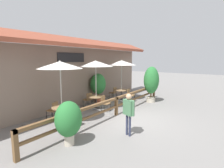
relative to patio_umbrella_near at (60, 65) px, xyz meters
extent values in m
plane|color=slate|center=(2.34, -2.48, -2.65)|extent=(60.00, 60.00, 0.00)
cube|color=gray|center=(2.34, 1.72, -0.85)|extent=(14.00, 0.40, 3.60)
cube|color=brown|center=(2.34, 1.17, 1.23)|extent=(14.28, 1.48, 0.70)
cube|color=black|center=(2.02, 1.49, 0.35)|extent=(1.99, 0.04, 0.54)
cube|color=brown|center=(2.34, -1.43, -1.75)|extent=(10.40, 0.14, 0.11)
cube|color=brown|center=(2.34, -1.43, -2.17)|extent=(10.40, 0.10, 0.09)
cube|color=brown|center=(-2.79, -1.43, -2.17)|extent=(0.14, 0.14, 0.95)
cube|color=brown|center=(2.34, -1.43, -2.17)|extent=(0.14, 0.14, 0.95)
cube|color=brown|center=(7.47, -1.43, -2.17)|extent=(0.14, 0.14, 0.95)
cylinder|color=#B7B2A8|center=(0.00, 0.00, -1.38)|extent=(0.06, 0.06, 2.54)
cone|color=silver|center=(0.00, 0.00, 0.01)|extent=(2.01, 2.01, 0.32)
sphere|color=#B2ADA3|center=(0.00, 0.00, 0.17)|extent=(0.07, 0.07, 0.07)
cylinder|color=olive|center=(0.00, 0.00, -1.92)|extent=(0.91, 0.91, 0.05)
cylinder|color=#333333|center=(0.00, 0.00, -2.30)|extent=(0.07, 0.07, 0.70)
cylinder|color=#333333|center=(0.00, 0.00, -2.63)|extent=(0.50, 0.50, 0.03)
cube|color=olive|center=(0.02, -0.79, -2.21)|extent=(0.44, 0.44, 0.05)
cube|color=olive|center=(0.02, -0.60, -1.98)|extent=(0.40, 0.05, 0.40)
cylinder|color=#2D2D2D|center=(-0.16, -0.98, -2.44)|extent=(0.04, 0.04, 0.42)
cylinder|color=#2D2D2D|center=(0.22, -0.97, -2.44)|extent=(0.04, 0.04, 0.42)
cylinder|color=#2D2D2D|center=(-0.17, -0.60, -2.44)|extent=(0.04, 0.04, 0.42)
cylinder|color=#2D2D2D|center=(0.21, -0.59, -2.44)|extent=(0.04, 0.04, 0.42)
cube|color=olive|center=(0.04, 0.79, -2.21)|extent=(0.51, 0.51, 0.05)
cube|color=olive|center=(0.09, 0.60, -1.98)|extent=(0.40, 0.13, 0.40)
cylinder|color=#2D2D2D|center=(0.18, 1.02, -2.44)|extent=(0.04, 0.04, 0.42)
cylinder|color=#2D2D2D|center=(-0.19, 0.92, -2.44)|extent=(0.04, 0.04, 0.42)
cylinder|color=#2D2D2D|center=(0.27, 0.65, -2.44)|extent=(0.04, 0.04, 0.42)
cylinder|color=#2D2D2D|center=(-0.10, 0.55, -2.44)|extent=(0.04, 0.04, 0.42)
cylinder|color=#B7B2A8|center=(2.65, 0.20, -1.38)|extent=(0.06, 0.06, 2.54)
cone|color=silver|center=(2.65, 0.20, 0.01)|extent=(2.01, 2.01, 0.32)
sphere|color=#B2ADA3|center=(2.65, 0.20, 0.17)|extent=(0.07, 0.07, 0.07)
cylinder|color=olive|center=(2.65, 0.20, -1.92)|extent=(0.91, 0.91, 0.05)
cylinder|color=#333333|center=(2.65, 0.20, -2.30)|extent=(0.07, 0.07, 0.70)
cylinder|color=#333333|center=(2.65, 0.20, -2.63)|extent=(0.50, 0.50, 0.03)
cube|color=olive|center=(2.61, -0.55, -2.21)|extent=(0.46, 0.46, 0.05)
cube|color=olive|center=(2.59, -0.36, -1.98)|extent=(0.40, 0.07, 0.40)
cylinder|color=#2D2D2D|center=(2.44, -0.76, -2.44)|extent=(0.04, 0.04, 0.42)
cylinder|color=#2D2D2D|center=(2.82, -0.72, -2.44)|extent=(0.04, 0.04, 0.42)
cylinder|color=#2D2D2D|center=(2.40, -0.38, -2.44)|extent=(0.04, 0.04, 0.42)
cylinder|color=#2D2D2D|center=(2.78, -0.35, -2.44)|extent=(0.04, 0.04, 0.42)
cube|color=olive|center=(2.70, 0.95, -2.21)|extent=(0.48, 0.48, 0.05)
cube|color=olive|center=(2.67, 0.76, -1.98)|extent=(0.40, 0.10, 0.40)
cylinder|color=#2D2D2D|center=(2.92, 1.10, -2.44)|extent=(0.04, 0.04, 0.42)
cylinder|color=#2D2D2D|center=(2.54, 1.16, -2.44)|extent=(0.04, 0.04, 0.42)
cylinder|color=#2D2D2D|center=(2.86, 0.73, -2.44)|extent=(0.04, 0.04, 0.42)
cylinder|color=#2D2D2D|center=(2.49, 0.79, -2.44)|extent=(0.04, 0.04, 0.42)
cylinder|color=#B7B2A8|center=(5.36, 0.15, -1.38)|extent=(0.06, 0.06, 2.54)
cone|color=silver|center=(5.36, 0.15, 0.01)|extent=(2.01, 2.01, 0.32)
sphere|color=#B2ADA3|center=(5.36, 0.15, 0.17)|extent=(0.07, 0.07, 0.07)
cylinder|color=olive|center=(5.36, 0.15, -1.92)|extent=(0.91, 0.91, 0.05)
cylinder|color=#333333|center=(5.36, 0.15, -2.30)|extent=(0.07, 0.07, 0.70)
cylinder|color=#333333|center=(5.36, 0.15, -2.63)|extent=(0.50, 0.50, 0.03)
cube|color=olive|center=(5.40, -0.62, -2.21)|extent=(0.50, 0.50, 0.05)
cube|color=olive|center=(5.36, -0.44, -1.98)|extent=(0.40, 0.12, 0.40)
cylinder|color=#2D2D2D|center=(5.25, -0.85, -2.44)|extent=(0.04, 0.04, 0.42)
cylinder|color=#2D2D2D|center=(5.62, -0.77, -2.44)|extent=(0.04, 0.04, 0.42)
cylinder|color=#2D2D2D|center=(5.17, -0.48, -2.44)|extent=(0.04, 0.04, 0.42)
cylinder|color=#2D2D2D|center=(5.54, -0.40, -2.44)|extent=(0.04, 0.04, 0.42)
cube|color=olive|center=(5.41, 0.93, -2.21)|extent=(0.43, 0.43, 0.05)
cube|color=olive|center=(5.41, 0.74, -1.98)|extent=(0.40, 0.04, 0.40)
cylinder|color=#2D2D2D|center=(5.60, 1.12, -2.44)|extent=(0.04, 0.04, 0.42)
cylinder|color=#2D2D2D|center=(5.22, 1.12, -2.44)|extent=(0.04, 0.04, 0.42)
cylinder|color=#2D2D2D|center=(5.60, 0.74, -2.44)|extent=(0.04, 0.04, 0.42)
cylinder|color=#2D2D2D|center=(5.22, 0.74, -2.44)|extent=(0.04, 0.04, 0.42)
cylinder|color=#B7AD99|center=(-1.24, -1.90, -2.45)|extent=(0.34, 0.34, 0.40)
cylinder|color=#B7AD99|center=(-1.24, -1.90, -2.27)|extent=(0.36, 0.36, 0.04)
ellipsoid|color=#287033|center=(-1.24, -1.90, -1.73)|extent=(0.95, 0.85, 1.22)
cylinder|color=#B7AD99|center=(6.05, -1.79, -2.47)|extent=(0.58, 0.58, 0.34)
cylinder|color=#B7AD99|center=(6.05, -1.79, -2.32)|extent=(0.63, 0.63, 0.04)
cylinder|color=brown|center=(6.05, -1.79, -2.03)|extent=(0.11, 0.11, 0.55)
ellipsoid|color=#287033|center=(6.05, -1.79, -1.14)|extent=(1.10, 0.99, 1.82)
cylinder|color=#9E4C33|center=(3.89, 1.07, -2.46)|extent=(0.48, 0.48, 0.38)
cylinder|color=#9E4C33|center=(3.89, 1.07, -2.29)|extent=(0.52, 0.52, 0.04)
cylinder|color=brown|center=(3.89, 1.07, -2.06)|extent=(0.09, 0.09, 0.42)
ellipsoid|color=#287033|center=(3.89, 1.07, -1.38)|extent=(1.09, 0.98, 1.40)
cylinder|color=#2D334C|center=(0.60, -3.10, -2.24)|extent=(0.09, 0.09, 0.82)
cylinder|color=#2D334C|center=(0.55, -3.25, -2.24)|extent=(0.09, 0.09, 0.82)
cube|color=#4C7F56|center=(0.57, -3.17, -1.54)|extent=(0.33, 0.48, 0.58)
cylinder|color=#4C7F56|center=(0.65, -2.93, -1.54)|extent=(0.07, 0.07, 0.55)
cylinder|color=#4C7F56|center=(0.49, -3.41, -1.54)|extent=(0.07, 0.07, 0.55)
sphere|color=tan|center=(0.57, -3.17, -1.12)|extent=(0.22, 0.22, 0.22)
camera|label=1|loc=(-5.00, -6.34, 0.27)|focal=28.00mm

